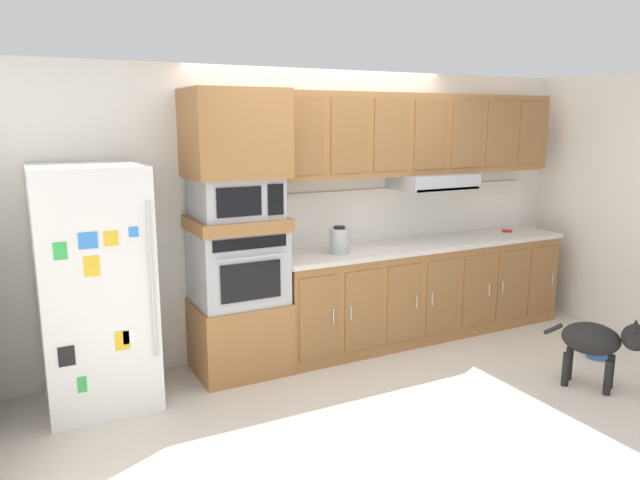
# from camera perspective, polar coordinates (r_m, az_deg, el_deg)

# --- Properties ---
(ground_plane) EXTENTS (9.60, 9.60, 0.00)m
(ground_plane) POSITION_cam_1_polar(r_m,az_deg,el_deg) (4.99, 6.00, -13.19)
(ground_plane) COLOR beige
(back_kitchen_wall) EXTENTS (6.20, 0.12, 2.50)m
(back_kitchen_wall) POSITION_cam_1_polar(r_m,az_deg,el_deg) (5.55, -0.05, 2.91)
(back_kitchen_wall) COLOR silver
(back_kitchen_wall) RESTS_ON ground
(side_panel_right) EXTENTS (0.12, 7.10, 2.50)m
(side_panel_right) POSITION_cam_1_polar(r_m,az_deg,el_deg) (6.58, 27.09, 2.98)
(side_panel_right) COLOR white
(side_panel_right) RESTS_ON ground
(refrigerator) EXTENTS (0.76, 0.73, 1.76)m
(refrigerator) POSITION_cam_1_polar(r_m,az_deg,el_deg) (4.63, -20.52, -4.24)
(refrigerator) COLOR white
(refrigerator) RESTS_ON ground
(oven_base_cabinet) EXTENTS (0.74, 0.62, 0.60)m
(oven_base_cabinet) POSITION_cam_1_polar(r_m,az_deg,el_deg) (5.11, -7.61, -8.99)
(oven_base_cabinet) COLOR #996638
(oven_base_cabinet) RESTS_ON ground
(built_in_oven) EXTENTS (0.70, 0.62, 0.60)m
(built_in_oven) POSITION_cam_1_polar(r_m,az_deg,el_deg) (4.93, -7.78, -2.44)
(built_in_oven) COLOR #A8AAAF
(built_in_oven) RESTS_ON oven_base_cabinet
(appliance_mid_shelf) EXTENTS (0.74, 0.62, 0.10)m
(appliance_mid_shelf) POSITION_cam_1_polar(r_m,az_deg,el_deg) (4.86, -7.90, 1.58)
(appliance_mid_shelf) COLOR #996638
(appliance_mid_shelf) RESTS_ON built_in_oven
(microwave) EXTENTS (0.64, 0.54, 0.32)m
(microwave) POSITION_cam_1_polar(r_m,az_deg,el_deg) (4.83, -7.96, 4.03)
(microwave) COLOR #A8AAAF
(microwave) RESTS_ON appliance_mid_shelf
(appliance_upper_cabinet) EXTENTS (0.74, 0.62, 0.68)m
(appliance_upper_cabinet) POSITION_cam_1_polar(r_m,az_deg,el_deg) (4.79, -8.14, 9.97)
(appliance_upper_cabinet) COLOR #996638
(appliance_upper_cabinet) RESTS_ON microwave
(lower_cabinet_run) EXTENTS (3.00, 0.63, 0.88)m
(lower_cabinet_run) POSITION_cam_1_polar(r_m,az_deg,el_deg) (5.92, 9.68, -4.76)
(lower_cabinet_run) COLOR #996638
(lower_cabinet_run) RESTS_ON ground
(countertop_slab) EXTENTS (3.04, 0.64, 0.04)m
(countertop_slab) POSITION_cam_1_polar(r_m,az_deg,el_deg) (5.81, 9.80, -0.39)
(countertop_slab) COLOR beige
(countertop_slab) RESTS_ON lower_cabinet_run
(backsplash_panel) EXTENTS (3.04, 0.02, 0.50)m
(backsplash_panel) POSITION_cam_1_polar(r_m,az_deg,el_deg) (5.99, 8.23, 2.64)
(backsplash_panel) COLOR silver
(backsplash_panel) RESTS_ON countertop_slab
(upper_cabinet_with_hood) EXTENTS (3.00, 0.48, 0.88)m
(upper_cabinet_with_hood) POSITION_cam_1_polar(r_m,az_deg,el_deg) (5.80, 9.47, 9.59)
(upper_cabinet_with_hood) COLOR #996638
(upper_cabinet_with_hood) RESTS_ON backsplash_panel
(screwdriver) EXTENTS (0.16, 0.17, 0.03)m
(screwdriver) POSITION_cam_1_polar(r_m,az_deg,el_deg) (6.53, 17.29, 0.86)
(screwdriver) COLOR red
(screwdriver) RESTS_ON countertop_slab
(electric_kettle) EXTENTS (0.17, 0.17, 0.24)m
(electric_kettle) POSITION_cam_1_polar(r_m,az_deg,el_deg) (5.23, 1.84, -0.04)
(electric_kettle) COLOR #A8AAAF
(electric_kettle) RESTS_ON countertop_slab
(dog) EXTENTS (0.49, 0.73, 0.59)m
(dog) POSITION_cam_1_polar(r_m,az_deg,el_deg) (5.16, 25.04, -8.66)
(dog) COLOR black
(dog) RESTS_ON ground
(dog_food_bowl) EXTENTS (0.20, 0.20, 0.06)m
(dog_food_bowl) POSITION_cam_1_polar(r_m,az_deg,el_deg) (5.94, 24.87, -9.77)
(dog_food_bowl) COLOR #3359A5
(dog_food_bowl) RESTS_ON ground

